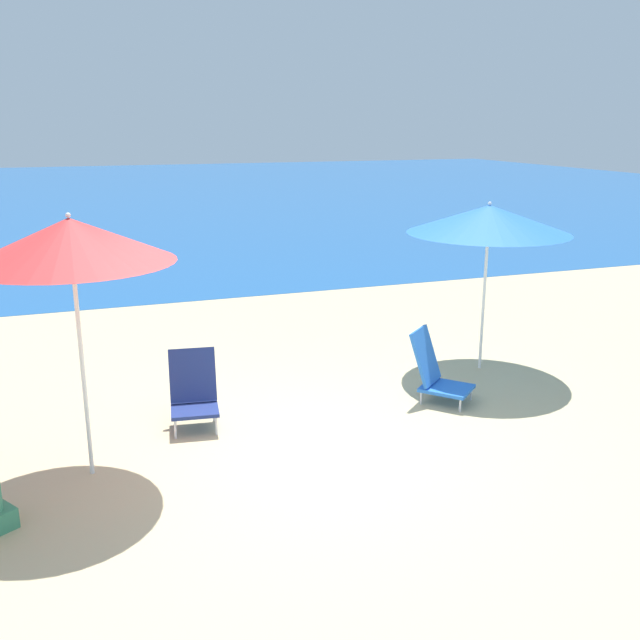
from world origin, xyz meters
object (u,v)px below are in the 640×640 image
Objects in this scene: beach_umbrella_blue at (489,219)px; beach_chair_navy at (194,391)px; beach_chair_blue at (435,371)px; beach_umbrella_red at (70,241)px.

beach_umbrella_blue reaches higher than beach_chair_navy.
beach_umbrella_blue is 2.62× the size of beach_chair_blue.
beach_chair_navy is at bearing 35.36° from beach_umbrella_red.
beach_umbrella_red is 2.09m from beach_chair_navy.
beach_chair_navy is at bearing -171.67° from beach_umbrella_blue.
beach_chair_blue is at bearing 7.96° from beach_umbrella_red.
beach_umbrella_red reaches higher than beach_umbrella_blue.
beach_umbrella_red is at bearing -136.83° from beach_chair_navy.
beach_umbrella_blue is 1.98m from beach_chair_blue.
beach_umbrella_red reaches higher than beach_chair_blue.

